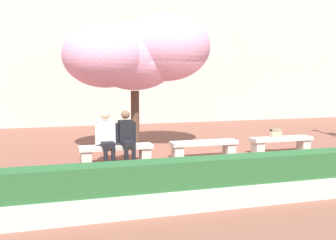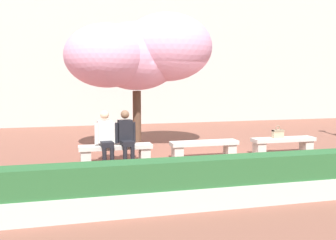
{
  "view_description": "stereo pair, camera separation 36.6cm",
  "coord_description": "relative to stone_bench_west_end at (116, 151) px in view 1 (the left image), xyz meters",
  "views": [
    {
      "loc": [
        -3.77,
        -9.34,
        2.09
      ],
      "look_at": [
        -0.91,
        0.2,
        1.0
      ],
      "focal_mm": 42.0,
      "sensor_mm": 36.0,
      "label": 1
    },
    {
      "loc": [
        -3.42,
        -9.44,
        2.09
      ],
      "look_at": [
        -0.91,
        0.2,
        1.0
      ],
      "focal_mm": 42.0,
      "sensor_mm": 36.0,
      "label": 2
    }
  ],
  "objects": [
    {
      "name": "ground_plane",
      "position": [
        2.29,
        0.0,
        -0.3
      ],
      "size": [
        100.0,
        100.0,
        0.0
      ],
      "primitive_type": "plane",
      "color": "brown"
    },
    {
      "name": "building_facade",
      "position": [
        2.29,
        9.77,
        3.54
      ],
      "size": [
        28.0,
        4.0,
        7.68
      ],
      "primitive_type": "cube",
      "color": "#B7B2A8",
      "rests_on": "ground"
    },
    {
      "name": "stone_bench_west_end",
      "position": [
        0.0,
        0.0,
        0.0
      ],
      "size": [
        1.78,
        0.42,
        0.45
      ],
      "color": "#BCB7AD",
      "rests_on": "ground"
    },
    {
      "name": "stone_bench_near_west",
      "position": [
        2.29,
        0.0,
        0.0
      ],
      "size": [
        1.78,
        0.42,
        0.45
      ],
      "color": "#BCB7AD",
      "rests_on": "ground"
    },
    {
      "name": "stone_bench_center",
      "position": [
        4.57,
        0.0,
        0.0
      ],
      "size": [
        1.78,
        0.42,
        0.45
      ],
      "color": "#BCB7AD",
      "rests_on": "ground"
    },
    {
      "name": "person_seated_left",
      "position": [
        -0.24,
        -0.05,
        0.4
      ],
      "size": [
        0.51,
        0.7,
        1.29
      ],
      "color": "black",
      "rests_on": "ground"
    },
    {
      "name": "person_seated_right",
      "position": [
        0.25,
        -0.05,
        0.4
      ],
      "size": [
        0.51,
        0.7,
        1.29
      ],
      "color": "black",
      "rests_on": "ground"
    },
    {
      "name": "handbag",
      "position": [
        4.4,
        0.0,
        0.28
      ],
      "size": [
        0.3,
        0.15,
        0.34
      ],
      "color": "tan",
      "rests_on": "stone_bench_center"
    },
    {
      "name": "cherry_tree_main",
      "position": [
        0.93,
        1.66,
        2.47
      ],
      "size": [
        4.2,
        2.6,
        3.92
      ],
      "color": "#513828",
      "rests_on": "ground"
    },
    {
      "name": "planter_hedge_foreground",
      "position": [
        2.29,
        -3.61,
        0.08
      ],
      "size": [
        9.26,
        0.5,
        0.8
      ],
      "color": "#BCB7AD",
      "rests_on": "ground"
    }
  ]
}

